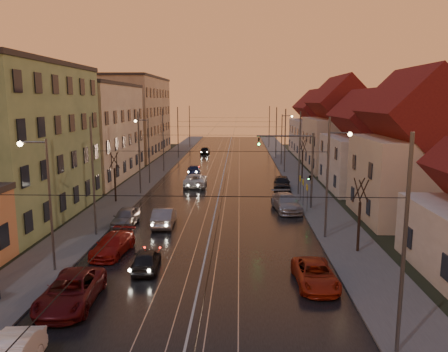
# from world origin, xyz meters

# --- Properties ---
(ground) EXTENTS (160.00, 160.00, 0.00)m
(ground) POSITION_xyz_m (0.00, 0.00, 0.00)
(ground) COLOR black
(ground) RESTS_ON ground
(road) EXTENTS (16.00, 120.00, 0.04)m
(road) POSITION_xyz_m (0.00, 40.00, 0.02)
(road) COLOR black
(road) RESTS_ON ground
(sidewalk_left) EXTENTS (4.00, 120.00, 0.15)m
(sidewalk_left) POSITION_xyz_m (-10.00, 40.00, 0.07)
(sidewalk_left) COLOR #4C4C4C
(sidewalk_left) RESTS_ON ground
(sidewalk_right) EXTENTS (4.00, 120.00, 0.15)m
(sidewalk_right) POSITION_xyz_m (10.00, 40.00, 0.07)
(sidewalk_right) COLOR #4C4C4C
(sidewalk_right) RESTS_ON ground
(tram_rail_0) EXTENTS (0.06, 120.00, 0.03)m
(tram_rail_0) POSITION_xyz_m (-2.20, 40.00, 0.06)
(tram_rail_0) COLOR gray
(tram_rail_0) RESTS_ON road
(tram_rail_1) EXTENTS (0.06, 120.00, 0.03)m
(tram_rail_1) POSITION_xyz_m (-0.77, 40.00, 0.06)
(tram_rail_1) COLOR gray
(tram_rail_1) RESTS_ON road
(tram_rail_2) EXTENTS (0.06, 120.00, 0.03)m
(tram_rail_2) POSITION_xyz_m (0.77, 40.00, 0.06)
(tram_rail_2) COLOR gray
(tram_rail_2) RESTS_ON road
(tram_rail_3) EXTENTS (0.06, 120.00, 0.03)m
(tram_rail_3) POSITION_xyz_m (2.20, 40.00, 0.06)
(tram_rail_3) COLOR gray
(tram_rail_3) RESTS_ON road
(apartment_left_1) EXTENTS (10.00, 18.00, 13.00)m
(apartment_left_1) POSITION_xyz_m (-17.50, 14.00, 6.50)
(apartment_left_1) COLOR #5D7D4F
(apartment_left_1) RESTS_ON ground
(apartment_left_2) EXTENTS (10.00, 20.00, 12.00)m
(apartment_left_2) POSITION_xyz_m (-17.50, 34.00, 6.00)
(apartment_left_2) COLOR tan
(apartment_left_2) RESTS_ON ground
(apartment_left_3) EXTENTS (10.00, 24.00, 14.00)m
(apartment_left_3) POSITION_xyz_m (-17.50, 58.00, 7.00)
(apartment_left_3) COLOR #8B745A
(apartment_left_3) RESTS_ON ground
(house_right_1) EXTENTS (8.67, 10.20, 10.80)m
(house_right_1) POSITION_xyz_m (17.00, 15.00, 5.45)
(house_right_1) COLOR beige
(house_right_1) RESTS_ON ground
(house_right_2) EXTENTS (9.18, 12.24, 9.20)m
(house_right_2) POSITION_xyz_m (17.00, 28.00, 4.64)
(house_right_2) COLOR #BAB6AC
(house_right_2) RESTS_ON ground
(house_right_3) EXTENTS (9.18, 14.28, 11.50)m
(house_right_3) POSITION_xyz_m (17.00, 43.00, 5.80)
(house_right_3) COLOR beige
(house_right_3) RESTS_ON ground
(house_right_4) EXTENTS (9.18, 16.32, 10.00)m
(house_right_4) POSITION_xyz_m (17.00, 61.00, 5.05)
(house_right_4) COLOR #BAB6AC
(house_right_4) RESTS_ON ground
(catenary_pole_r_0) EXTENTS (0.16, 0.16, 9.00)m
(catenary_pole_r_0) POSITION_xyz_m (8.60, -6.00, 4.50)
(catenary_pole_r_0) COLOR #595B60
(catenary_pole_r_0) RESTS_ON ground
(catenary_pole_l_1) EXTENTS (0.16, 0.16, 9.00)m
(catenary_pole_l_1) POSITION_xyz_m (-8.60, 9.00, 4.50)
(catenary_pole_l_1) COLOR #595B60
(catenary_pole_l_1) RESTS_ON ground
(catenary_pole_r_1) EXTENTS (0.16, 0.16, 9.00)m
(catenary_pole_r_1) POSITION_xyz_m (8.60, 9.00, 4.50)
(catenary_pole_r_1) COLOR #595B60
(catenary_pole_r_1) RESTS_ON ground
(catenary_pole_l_2) EXTENTS (0.16, 0.16, 9.00)m
(catenary_pole_l_2) POSITION_xyz_m (-8.60, 24.00, 4.50)
(catenary_pole_l_2) COLOR #595B60
(catenary_pole_l_2) RESTS_ON ground
(catenary_pole_r_2) EXTENTS (0.16, 0.16, 9.00)m
(catenary_pole_r_2) POSITION_xyz_m (8.60, 24.00, 4.50)
(catenary_pole_r_2) COLOR #595B60
(catenary_pole_r_2) RESTS_ON ground
(catenary_pole_l_3) EXTENTS (0.16, 0.16, 9.00)m
(catenary_pole_l_3) POSITION_xyz_m (-8.60, 39.00, 4.50)
(catenary_pole_l_3) COLOR #595B60
(catenary_pole_l_3) RESTS_ON ground
(catenary_pole_r_3) EXTENTS (0.16, 0.16, 9.00)m
(catenary_pole_r_3) POSITION_xyz_m (8.60, 39.00, 4.50)
(catenary_pole_r_3) COLOR #595B60
(catenary_pole_r_3) RESTS_ON ground
(catenary_pole_l_4) EXTENTS (0.16, 0.16, 9.00)m
(catenary_pole_l_4) POSITION_xyz_m (-8.60, 54.00, 4.50)
(catenary_pole_l_4) COLOR #595B60
(catenary_pole_l_4) RESTS_ON ground
(catenary_pole_r_4) EXTENTS (0.16, 0.16, 9.00)m
(catenary_pole_r_4) POSITION_xyz_m (8.60, 54.00, 4.50)
(catenary_pole_r_4) COLOR #595B60
(catenary_pole_r_4) RESTS_ON ground
(catenary_pole_l_5) EXTENTS (0.16, 0.16, 9.00)m
(catenary_pole_l_5) POSITION_xyz_m (-8.60, 72.00, 4.50)
(catenary_pole_l_5) COLOR #595B60
(catenary_pole_l_5) RESTS_ON ground
(catenary_pole_r_5) EXTENTS (0.16, 0.16, 9.00)m
(catenary_pole_r_5) POSITION_xyz_m (8.60, 72.00, 4.50)
(catenary_pole_r_5) COLOR #595B60
(catenary_pole_r_5) RESTS_ON ground
(street_lamp_0) EXTENTS (1.75, 0.32, 8.00)m
(street_lamp_0) POSITION_xyz_m (-9.10, 2.00, 4.89)
(street_lamp_0) COLOR #595B60
(street_lamp_0) RESTS_ON ground
(street_lamp_1) EXTENTS (1.75, 0.32, 8.00)m
(street_lamp_1) POSITION_xyz_m (9.10, 10.00, 4.89)
(street_lamp_1) COLOR #595B60
(street_lamp_1) RESTS_ON ground
(street_lamp_2) EXTENTS (1.75, 0.32, 8.00)m
(street_lamp_2) POSITION_xyz_m (-9.10, 30.00, 4.89)
(street_lamp_2) COLOR #595B60
(street_lamp_2) RESTS_ON ground
(street_lamp_3) EXTENTS (1.75, 0.32, 8.00)m
(street_lamp_3) POSITION_xyz_m (9.10, 46.00, 4.89)
(street_lamp_3) COLOR #595B60
(street_lamp_3) RESTS_ON ground
(traffic_light_mast) EXTENTS (5.30, 0.32, 7.20)m
(traffic_light_mast) POSITION_xyz_m (7.99, 18.00, 4.60)
(traffic_light_mast) COLOR #595B60
(traffic_light_mast) RESTS_ON ground
(bare_tree_0) EXTENTS (1.09, 1.09, 5.11)m
(bare_tree_0) POSITION_xyz_m (-10.20, 20.00, 2.49)
(bare_tree_0) COLOR black
(bare_tree_0) RESTS_ON ground
(bare_tree_1) EXTENTS (1.09, 1.09, 5.11)m
(bare_tree_1) POSITION_xyz_m (10.20, 6.00, 2.49)
(bare_tree_1) COLOR black
(bare_tree_1) RESTS_ON ground
(bare_tree_2) EXTENTS (1.09, 1.09, 5.11)m
(bare_tree_2) POSITION_xyz_m (10.40, 34.00, 2.49)
(bare_tree_2) COLOR black
(bare_tree_2) RESTS_ON ground
(driving_car_0) EXTENTS (1.81, 3.91, 1.30)m
(driving_car_0) POSITION_xyz_m (-3.41, 2.60, 0.65)
(driving_car_0) COLOR black
(driving_car_0) RESTS_ON ground
(driving_car_1) EXTENTS (1.81, 4.68, 1.52)m
(driving_car_1) POSITION_xyz_m (-3.93, 12.04, 0.76)
(driving_car_1) COLOR gray
(driving_car_1) RESTS_ON ground
(driving_car_2) EXTENTS (2.74, 5.64, 1.54)m
(driving_car_2) POSITION_xyz_m (-3.02, 28.58, 0.77)
(driving_car_2) COLOR silver
(driving_car_2) RESTS_ON ground
(driving_car_3) EXTENTS (2.24, 4.50, 1.25)m
(driving_car_3) POSITION_xyz_m (-4.09, 37.34, 0.63)
(driving_car_3) COLOR #182049
(driving_car_3) RESTS_ON ground
(driving_car_4) EXTENTS (1.77, 4.28, 1.45)m
(driving_car_4) POSITION_xyz_m (-4.36, 60.33, 0.72)
(driving_car_4) COLOR black
(driving_car_4) RESTS_ON ground
(parked_left_1) EXTENTS (2.68, 5.43, 1.48)m
(parked_left_1) POSITION_xyz_m (-6.20, -2.15, 0.74)
(parked_left_1) COLOR #540E11
(parked_left_1) RESTS_ON ground
(parked_left_2) EXTENTS (2.38, 4.80, 1.34)m
(parked_left_2) POSITION_xyz_m (-6.20, 5.20, 0.67)
(parked_left_2) COLOR #9B140F
(parked_left_2) RESTS_ON ground
(parked_left_3) EXTENTS (1.75, 4.31, 1.47)m
(parked_left_3) POSITION_xyz_m (-7.06, 11.88, 0.73)
(parked_left_3) COLOR gray
(parked_left_3) RESTS_ON ground
(parked_right_0) EXTENTS (2.29, 4.68, 1.28)m
(parked_right_0) POSITION_xyz_m (6.44, 0.65, 0.64)
(parked_right_0) COLOR #A52610
(parked_right_0) RESTS_ON ground
(parked_right_1) EXTENTS (2.84, 5.63, 1.57)m
(parked_right_1) POSITION_xyz_m (6.61, 17.32, 0.78)
(parked_right_1) COLOR #9F9FA4
(parked_right_1) RESTS_ON ground
(parked_right_2) EXTENTS (2.20, 4.74, 1.57)m
(parked_right_2) POSITION_xyz_m (7.12, 27.09, 0.79)
(parked_right_2) COLOR black
(parked_right_2) RESTS_ON ground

